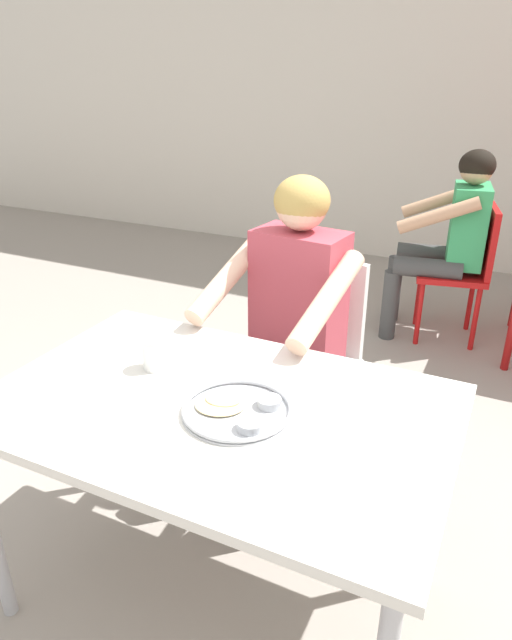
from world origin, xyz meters
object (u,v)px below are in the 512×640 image
(thali_tray, at_px, (238,409))
(chair_foreground, at_px, (310,347))
(diner_foreground, at_px, (287,315))
(patron_background, at_px, (451,229))
(chair_red_left, at_px, (466,265))
(table_foreground, at_px, (217,423))
(drinking_cup, at_px, (154,352))

(thali_tray, xyz_separation_m, chair_foreground, (-0.12, 0.88, -0.24))
(diner_foreground, xyz_separation_m, patron_background, (0.36, 1.72, -0.04))
(chair_foreground, xyz_separation_m, chair_red_left, (0.45, 1.49, -0.02))
(chair_foreground, relative_size, diner_foreground, 0.71)
(thali_tray, relative_size, chair_foreground, 0.34)
(table_foreground, relative_size, diner_foreground, 1.03)
(thali_tray, distance_m, drinking_cup, 0.36)
(chair_red_left, xyz_separation_m, patron_background, (-0.12, 0.01, 0.21))
(thali_tray, bearing_deg, chair_red_left, 81.90)
(thali_tray, height_order, chair_red_left, chair_red_left)
(table_foreground, distance_m, chair_red_left, 2.40)
(thali_tray, bearing_deg, chair_foreground, 97.52)
(diner_foreground, bearing_deg, drinking_cup, -110.44)
(chair_foreground, height_order, diner_foreground, diner_foreground)
(table_foreground, relative_size, thali_tray, 4.30)
(drinking_cup, distance_m, patron_background, 2.34)
(table_foreground, relative_size, chair_red_left, 1.50)
(thali_tray, xyz_separation_m, drinking_cup, (-0.34, 0.11, 0.04))
(thali_tray, bearing_deg, patron_background, 84.73)
(chair_foreground, xyz_separation_m, diner_foreground, (-0.02, -0.22, 0.23))
(chair_red_left, bearing_deg, table_foreground, -100.02)
(table_foreground, bearing_deg, chair_foreground, 92.58)
(diner_foreground, xyz_separation_m, chair_red_left, (0.48, 1.71, -0.25))
(table_foreground, height_order, patron_background, patron_background)
(chair_foreground, distance_m, diner_foreground, 0.32)
(diner_foreground, height_order, chair_red_left, diner_foreground)
(chair_foreground, distance_m, chair_red_left, 1.56)
(diner_foreground, distance_m, patron_background, 1.75)
(patron_background, bearing_deg, chair_red_left, -4.06)
(drinking_cup, xyz_separation_m, diner_foreground, (0.21, 0.56, -0.05))
(thali_tray, relative_size, chair_red_left, 0.35)
(thali_tray, bearing_deg, table_foreground, 164.63)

